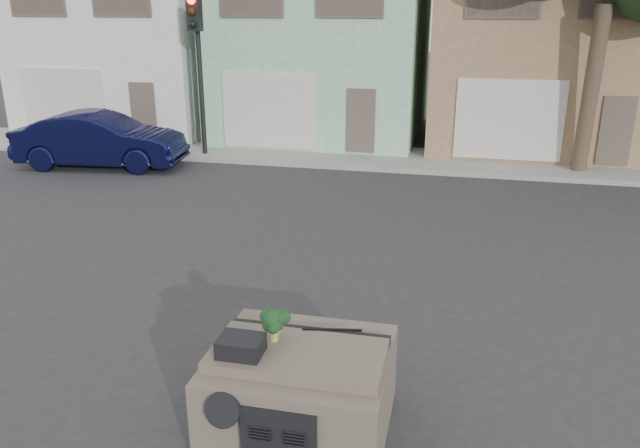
% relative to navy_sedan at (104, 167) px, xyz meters
% --- Properties ---
extents(ground_plane, '(120.00, 120.00, 0.00)m').
position_rel_navy_sedan_xyz_m(ground_plane, '(9.08, -7.76, 0.00)').
color(ground_plane, '#303033').
rests_on(ground_plane, ground).
extents(sidewalk, '(40.00, 3.00, 0.15)m').
position_rel_navy_sedan_xyz_m(sidewalk, '(9.08, 2.74, 0.07)').
color(sidewalk, gray).
rests_on(sidewalk, ground).
extents(townhouse_white, '(7.20, 8.20, 7.55)m').
position_rel_navy_sedan_xyz_m(townhouse_white, '(-1.92, 6.74, 3.77)').
color(townhouse_white, white).
rests_on(townhouse_white, ground).
extents(townhouse_mint, '(7.20, 8.20, 7.55)m').
position_rel_navy_sedan_xyz_m(townhouse_mint, '(5.58, 6.74, 3.77)').
color(townhouse_mint, '#97D3A5').
rests_on(townhouse_mint, ground).
extents(townhouse_tan, '(7.20, 8.20, 7.55)m').
position_rel_navy_sedan_xyz_m(townhouse_tan, '(13.08, 6.74, 3.77)').
color(townhouse_tan, '#977654').
rests_on(townhouse_tan, ground).
extents(navy_sedan, '(5.19, 2.32, 1.66)m').
position_rel_navy_sedan_xyz_m(navy_sedan, '(0.00, 0.00, 0.00)').
color(navy_sedan, black).
rests_on(navy_sedan, ground).
extents(traffic_signal, '(0.40, 0.40, 5.10)m').
position_rel_navy_sedan_xyz_m(traffic_signal, '(2.58, 1.74, 2.55)').
color(traffic_signal, black).
rests_on(traffic_signal, ground).
extents(tree_near, '(4.40, 4.00, 8.50)m').
position_rel_navy_sedan_xyz_m(tree_near, '(14.08, 2.04, 4.25)').
color(tree_near, '#1E3A1A').
rests_on(tree_near, ground).
extents(car_dashboard, '(2.00, 1.80, 1.12)m').
position_rel_navy_sedan_xyz_m(car_dashboard, '(9.08, -10.76, 0.56)').
color(car_dashboard, '#64584B').
rests_on(car_dashboard, ground).
extents(instrument_hump, '(0.48, 0.38, 0.20)m').
position_rel_navy_sedan_xyz_m(instrument_hump, '(8.50, -11.11, 1.22)').
color(instrument_hump, black).
rests_on(instrument_hump, car_dashboard).
extents(wiper_arm, '(0.69, 0.15, 0.02)m').
position_rel_navy_sedan_xyz_m(wiper_arm, '(9.36, -10.38, 1.13)').
color(wiper_arm, black).
rests_on(wiper_arm, car_dashboard).
extents(broccoli, '(0.44, 0.44, 0.40)m').
position_rel_navy_sedan_xyz_m(broccoli, '(8.77, -10.75, 1.32)').
color(broccoli, black).
rests_on(broccoli, car_dashboard).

